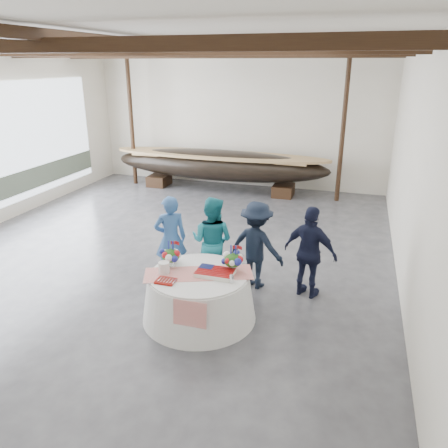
% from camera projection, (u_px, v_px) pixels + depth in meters
% --- Properties ---
extents(floor, '(10.00, 12.00, 0.01)m').
position_uv_depth(floor, '(168.00, 248.00, 10.16)').
color(floor, '#3D3D42').
rests_on(floor, ground).
extents(wall_back, '(10.00, 0.02, 4.50)m').
position_uv_depth(wall_back, '(238.00, 119.00, 14.75)').
color(wall_back, silver).
rests_on(wall_back, ground).
extents(wall_right, '(0.02, 12.00, 4.50)m').
position_uv_depth(wall_right, '(414.00, 167.00, 7.99)').
color(wall_right, silver).
rests_on(wall_right, ground).
extents(ceiling, '(10.00, 12.00, 0.01)m').
position_uv_depth(ceiling, '(158.00, 38.00, 8.60)').
color(ceiling, white).
rests_on(ceiling, wall_back).
extents(pavilion_structure, '(9.80, 11.76, 4.50)m').
position_uv_depth(pavilion_structure, '(176.00, 65.00, 9.53)').
color(pavilion_structure, black).
rests_on(pavilion_structure, ground).
extents(open_bay, '(0.03, 7.00, 3.20)m').
position_uv_depth(open_bay, '(13.00, 150.00, 11.80)').
color(open_bay, silver).
rests_on(open_bay, ground).
extents(longboat_display, '(7.31, 1.46, 1.37)m').
position_uv_depth(longboat_display, '(219.00, 165.00, 14.44)').
color(longboat_display, black).
rests_on(longboat_display, ground).
extents(banquet_table, '(1.90, 1.90, 0.81)m').
position_uv_depth(banquet_table, '(199.00, 296.00, 7.25)').
color(banquet_table, white).
rests_on(banquet_table, ground).
extents(tabletop_items, '(1.83, 1.16, 0.40)m').
position_uv_depth(tabletop_items, '(199.00, 262.00, 7.18)').
color(tabletop_items, red).
rests_on(tabletop_items, banquet_table).
extents(guest_woman_blue, '(0.75, 0.69, 1.72)m').
position_uv_depth(guest_woman_blue, '(171.00, 239.00, 8.41)').
color(guest_woman_blue, '#2B538C').
rests_on(guest_woman_blue, ground).
extents(guest_woman_teal, '(0.91, 0.74, 1.74)m').
position_uv_depth(guest_woman_teal, '(212.00, 241.00, 8.26)').
color(guest_woman_teal, teal).
rests_on(guest_woman_teal, ground).
extents(guest_man_left, '(1.21, 0.88, 1.68)m').
position_uv_depth(guest_man_left, '(256.00, 245.00, 8.16)').
color(guest_man_left, black).
rests_on(guest_man_left, ground).
extents(guest_man_right, '(1.09, 0.71, 1.72)m').
position_uv_depth(guest_man_right, '(310.00, 253.00, 7.80)').
color(guest_man_right, black).
rests_on(guest_man_right, ground).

